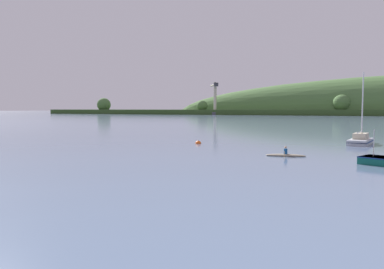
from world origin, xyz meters
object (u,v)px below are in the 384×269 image
at_px(dockside_crane, 215,99).
at_px(canoe_with_paddler, 286,155).
at_px(mooring_buoy_far_upstream, 198,144).
at_px(sailboat_near_mooring, 361,142).

relative_size(dockside_crane, canoe_with_paddler, 6.37).
bearing_deg(mooring_buoy_far_upstream, canoe_with_paddler, -33.27).
distance_m(dockside_crane, sailboat_near_mooring, 219.57).
relative_size(sailboat_near_mooring, canoe_with_paddler, 2.67).
xyz_separation_m(dockside_crane, mooring_buoy_far_upstream, (77.35, -205.56, -11.43)).
relative_size(canoe_with_paddler, mooring_buoy_far_upstream, 4.51).
distance_m(dockside_crane, canoe_with_paddler, 231.62).
distance_m(sailboat_near_mooring, canoe_with_paddler, 17.09).
bearing_deg(sailboat_near_mooring, canoe_with_paddler, 167.14).
xyz_separation_m(canoe_with_paddler, mooring_buoy_far_upstream, (-11.96, 7.85, -0.10)).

